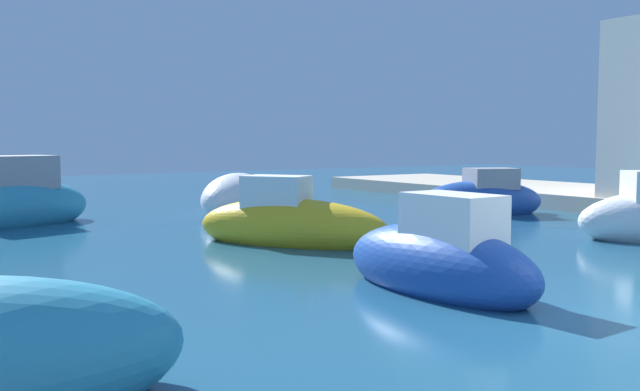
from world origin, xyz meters
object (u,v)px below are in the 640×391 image
(moored_boat_8, at_px, (4,204))
(moored_boat_2, at_px, (439,261))
(moored_boat_3, at_px, (237,198))
(moored_boat_6, at_px, (290,224))
(moored_boat_7, at_px, (482,200))

(moored_boat_8, bearing_deg, moored_boat_2, 94.24)
(moored_boat_2, bearing_deg, moored_boat_3, -14.02)
(moored_boat_8, bearing_deg, moored_boat_3, 162.43)
(moored_boat_6, height_order, moored_boat_7, moored_boat_6)
(moored_boat_3, bearing_deg, moored_boat_6, -151.98)
(moored_boat_3, relative_size, moored_boat_7, 1.00)
(moored_boat_7, height_order, moored_boat_8, moored_boat_8)
(moored_boat_2, xyz_separation_m, moored_boat_7, (8.33, 6.99, 0.00))
(moored_boat_8, bearing_deg, moored_boat_7, 143.45)
(moored_boat_3, height_order, moored_boat_6, moored_boat_6)
(moored_boat_3, distance_m, moored_boat_7, 7.52)
(moored_boat_3, xyz_separation_m, moored_boat_7, (5.94, -4.62, 0.01))
(moored_boat_7, bearing_deg, moored_boat_2, 60.58)
(moored_boat_2, height_order, moored_boat_8, moored_boat_8)
(moored_boat_2, distance_m, moored_boat_6, 5.15)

